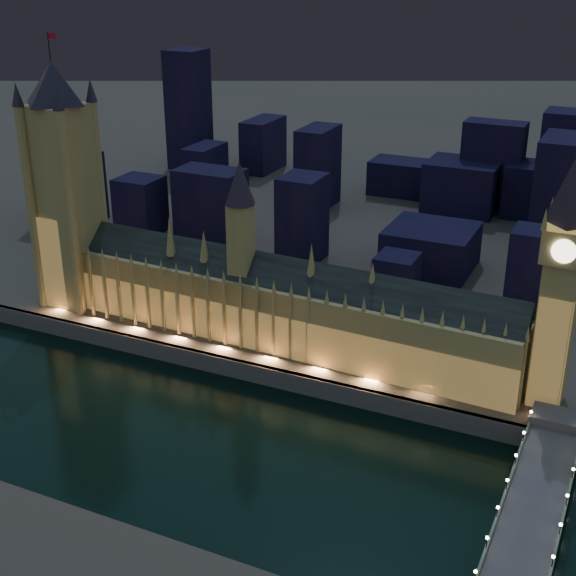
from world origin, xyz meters
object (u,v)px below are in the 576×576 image
at_px(palace_of_westminster, 282,305).
at_px(westminster_bridge, 533,513).
at_px(victoria_tower, 64,176).
at_px(elizabeth_tower, 565,259).

distance_m(palace_of_westminster, westminster_bridge, 134.35).
xyz_separation_m(victoria_tower, westminster_bridge, (224.91, -65.37, -63.39)).
xyz_separation_m(palace_of_westminster, victoria_tower, (-109.22, 0.18, 43.01)).
bearing_deg(palace_of_westminster, victoria_tower, 179.91).
height_order(victoria_tower, westminster_bridge, victoria_tower).
relative_size(victoria_tower, elizabeth_tower, 1.21).
height_order(elizabeth_tower, westminster_bridge, elizabeth_tower).
bearing_deg(palace_of_westminster, westminster_bridge, -29.40).
relative_size(elizabeth_tower, westminster_bridge, 0.91).
xyz_separation_m(palace_of_westminster, westminster_bridge, (115.69, -65.19, -20.38)).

